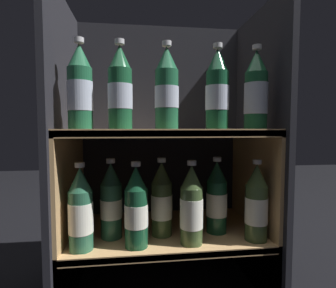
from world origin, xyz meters
name	(u,v)px	position (x,y,z in m)	size (l,w,h in m)	color
fridge_back_wall	(160,147)	(0.00, 0.40, 0.51)	(0.71, 0.02, 1.01)	black
fridge_side_left	(65,152)	(-0.35, 0.20, 0.51)	(0.02, 0.43, 1.01)	black
fridge_side_right	(258,150)	(0.35, 0.20, 0.51)	(0.02, 0.43, 1.01)	black
shelf_lower	(166,240)	(0.00, 0.19, 0.18)	(0.67, 0.39, 0.23)	tan
shelf_upper	(166,174)	(0.00, 0.19, 0.43)	(0.67, 0.39, 0.59)	tan
bottle_upper_front_0	(80,90)	(-0.27, 0.06, 0.70)	(0.07, 0.07, 0.26)	#1E5638
bottle_upper_front_1	(120,90)	(-0.15, 0.06, 0.70)	(0.07, 0.07, 0.26)	#194C2D
bottle_upper_front_2	(167,91)	(-0.01, 0.06, 0.70)	(0.07, 0.07, 0.26)	#1E5638
bottle_upper_front_3	(217,92)	(0.14, 0.06, 0.70)	(0.07, 0.07, 0.26)	#144228
bottle_upper_front_4	(256,93)	(0.27, 0.06, 0.70)	(0.07, 0.07, 0.26)	#194C2D
bottle_lower_front_0	(81,212)	(-0.27, 0.06, 0.34)	(0.07, 0.07, 0.26)	#285B42
bottle_lower_front_1	(136,209)	(-0.11, 0.06, 0.34)	(0.07, 0.07, 0.26)	#144228
bottle_lower_front_2	(191,207)	(0.07, 0.06, 0.34)	(0.07, 0.07, 0.26)	#384C28
bottle_lower_front_3	(256,205)	(0.28, 0.06, 0.34)	(0.07, 0.07, 0.26)	#384C28
bottle_lower_back_0	(111,202)	(-0.19, 0.14, 0.34)	(0.07, 0.07, 0.26)	#285B42
bottle_lower_back_1	(162,201)	(-0.02, 0.14, 0.34)	(0.07, 0.07, 0.26)	#384C28
bottle_lower_back_2	(217,199)	(0.17, 0.14, 0.34)	(0.07, 0.07, 0.26)	#144228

